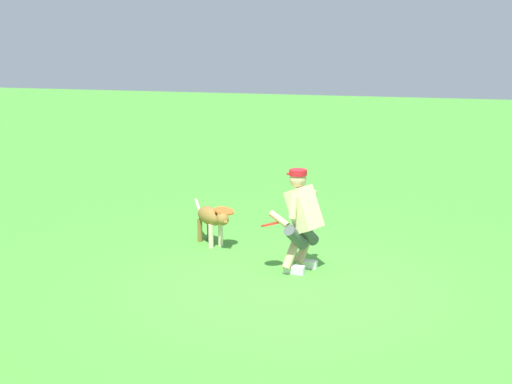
{
  "coord_description": "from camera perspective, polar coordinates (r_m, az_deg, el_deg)",
  "views": [
    {
      "loc": [
        -1.98,
        7.07,
        2.79
      ],
      "look_at": [
        0.68,
        -0.91,
        0.9
      ],
      "focal_mm": 45.94,
      "sensor_mm": 36.0,
      "label": 1
    }
  ],
  "objects": [
    {
      "name": "frisbee_flying",
      "position": [
        9.13,
        -2.77,
        -1.65
      ],
      "size": [
        0.28,
        0.28,
        0.09
      ],
      "primitive_type": "cylinder",
      "rotation": [
        -0.18,
        0.05,
        1.54
      ],
      "color": "orange"
    },
    {
      "name": "person",
      "position": [
        8.17,
        3.98,
        -2.22
      ],
      "size": [
        0.68,
        0.65,
        1.29
      ],
      "rotation": [
        0.0,
        0.0,
        -0.35
      ],
      "color": "silver",
      "rests_on": "ground_plane"
    },
    {
      "name": "ground_plane",
      "position": [
        7.86,
        2.64,
        -8.15
      ],
      "size": [
        60.0,
        60.0,
        0.0
      ],
      "primitive_type": "plane",
      "color": "#489934"
    },
    {
      "name": "dog",
      "position": [
        9.32,
        -3.89,
        -2.31
      ],
      "size": [
        0.81,
        0.71,
        0.58
      ],
      "rotation": [
        0.0,
        0.0,
        2.43
      ],
      "color": "olive",
      "rests_on": "ground_plane"
    },
    {
      "name": "frisbee_held",
      "position": [
        8.17,
        1.27,
        -2.81
      ],
      "size": [
        0.3,
        0.31,
        0.13
      ],
      "primitive_type": "cylinder",
      "rotation": [
        -0.22,
        0.22,
        5.02
      ],
      "color": "red",
      "rests_on": "person"
    }
  ]
}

